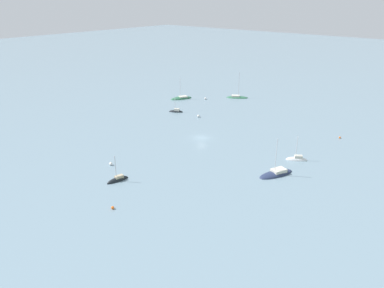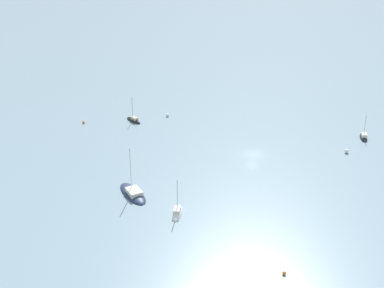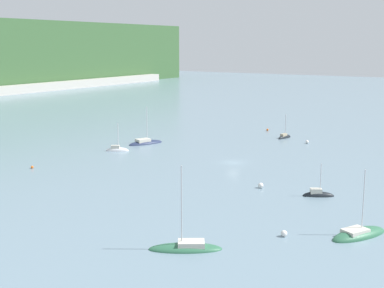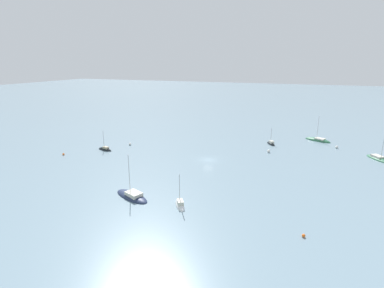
% 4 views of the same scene
% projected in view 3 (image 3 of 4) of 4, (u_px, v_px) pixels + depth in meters
% --- Properties ---
extents(ground_plane, '(600.00, 600.00, 0.00)m').
position_uv_depth(ground_plane, '(233.00, 163.00, 107.68)').
color(ground_plane, slate).
extents(sailboat_0, '(7.04, 8.75, 10.72)m').
position_uv_depth(sailboat_0, '(186.00, 248.00, 62.31)').
color(sailboat_0, '#2D6647').
rests_on(sailboat_0, ground_plane).
extents(sailboat_1, '(4.08, 5.19, 7.05)m').
position_uv_depth(sailboat_1, '(117.00, 150.00, 119.33)').
color(sailboat_1, silver).
rests_on(sailboat_1, ground_plane).
extents(sailboat_2, '(5.34, 2.26, 6.90)m').
position_uv_depth(sailboat_2, '(284.00, 138.00, 135.63)').
color(sailboat_2, black).
rests_on(sailboat_2, ground_plane).
extents(sailboat_3, '(9.15, 6.62, 9.39)m').
position_uv_depth(sailboat_3, '(359.00, 235.00, 66.71)').
color(sailboat_3, '#2D6647').
rests_on(sailboat_3, ground_plane).
extents(sailboat_4, '(3.79, 5.05, 6.00)m').
position_uv_depth(sailboat_4, '(318.00, 195.00, 84.02)').
color(sailboat_4, black).
rests_on(sailboat_4, ground_plane).
extents(sailboat_5, '(9.53, 6.31, 9.59)m').
position_uv_depth(sailboat_5, '(145.00, 143.00, 127.96)').
color(sailboat_5, '#232D4C').
rests_on(sailboat_5, ground_plane).
extents(mooring_buoy_0, '(0.88, 0.88, 0.88)m').
position_uv_depth(mooring_buoy_0, '(261.00, 185.00, 88.68)').
color(mooring_buoy_0, white).
rests_on(mooring_buoy_0, ground_plane).
extents(mooring_buoy_1, '(0.60, 0.60, 0.60)m').
position_uv_depth(mooring_buoy_1, '(267.00, 130.00, 146.78)').
color(mooring_buoy_1, orange).
rests_on(mooring_buoy_1, ground_plane).
extents(mooring_buoy_2, '(0.81, 0.81, 0.81)m').
position_uv_depth(mooring_buoy_2, '(284.00, 233.00, 66.35)').
color(mooring_buoy_2, white).
rests_on(mooring_buoy_2, ground_plane).
extents(mooring_buoy_3, '(0.79, 0.79, 0.79)m').
position_uv_depth(mooring_buoy_3, '(307.00, 142.00, 128.24)').
color(mooring_buoy_3, white).
rests_on(mooring_buoy_3, ground_plane).
extents(mooring_buoy_4, '(0.53, 0.53, 0.53)m').
position_uv_depth(mooring_buoy_4, '(32.00, 167.00, 102.56)').
color(mooring_buoy_4, orange).
rests_on(mooring_buoy_4, ground_plane).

